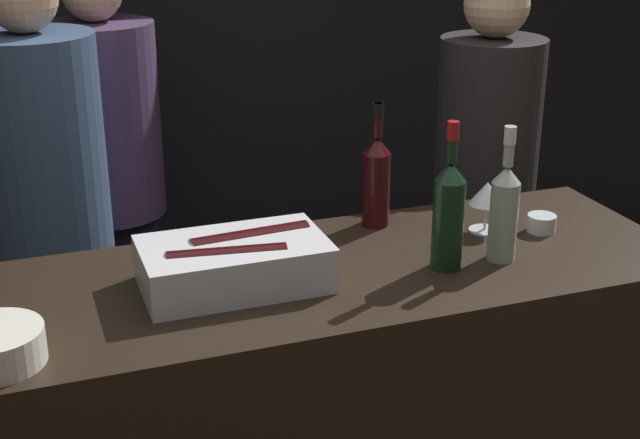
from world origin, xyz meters
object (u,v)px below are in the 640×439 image
object	(u,v)px
red_wine_bottle_black_foil	(376,177)
white_wine_bottle	(504,208)
person_blond_tee	(108,170)
candle_votive	(542,223)
ice_bin_with_bottles	(235,262)
person_in_hoodie	(483,192)
wine_glass	(487,195)
red_wine_bottle_burgundy	(449,212)
person_grey_polo	(47,212)

from	to	relation	value
red_wine_bottle_black_foil	white_wine_bottle	distance (m)	0.38
person_blond_tee	candle_votive	bearing A→B (deg)	-55.68
ice_bin_with_bottles	person_in_hoodie	bearing A→B (deg)	32.04
person_in_hoodie	person_blond_tee	size ratio (longest dim) A/B	0.99
wine_glass	white_wine_bottle	world-z (taller)	white_wine_bottle
candle_votive	white_wine_bottle	distance (m)	0.26
wine_glass	red_wine_bottle_burgundy	xyz separation A→B (m)	(-0.21, -0.18, 0.04)
wine_glass	person_blond_tee	distance (m)	1.54
person_blond_tee	wine_glass	bearing A→B (deg)	-58.67
candle_votive	person_blond_tee	distance (m)	1.66
red_wine_bottle_black_foil	person_grey_polo	bearing A→B (deg)	141.66
ice_bin_with_bottles	person_in_hoodie	distance (m)	1.24
ice_bin_with_bottles	person_grey_polo	xyz separation A→B (m)	(-0.38, 0.91, -0.15)
person_blond_tee	white_wine_bottle	bearing A→B (deg)	-63.82
white_wine_bottle	person_in_hoodie	size ratio (longest dim) A/B	0.21
red_wine_bottle_burgundy	person_in_hoodie	size ratio (longest dim) A/B	0.22
red_wine_bottle_burgundy	candle_votive	bearing A→B (deg)	19.13
red_wine_bottle_burgundy	red_wine_bottle_black_foil	xyz separation A→B (m)	(-0.05, 0.32, -0.01)
wine_glass	candle_votive	world-z (taller)	wine_glass
candle_votive	person_blond_tee	bearing A→B (deg)	127.08
person_in_hoodie	person_grey_polo	world-z (taller)	person_grey_polo
white_wine_bottle	person_blond_tee	bearing A→B (deg)	118.94
person_blond_tee	person_grey_polo	xyz separation A→B (m)	(-0.25, -0.45, 0.03)
candle_votive	red_wine_bottle_burgundy	xyz separation A→B (m)	(-0.35, -0.12, 0.12)
white_wine_bottle	person_grey_polo	bearing A→B (deg)	136.53
ice_bin_with_bottles	red_wine_bottle_black_foil	size ratio (longest dim) A/B	1.26
ice_bin_with_bottles	red_wine_bottle_burgundy	xyz separation A→B (m)	(0.51, -0.08, 0.09)
person_blond_tee	red_wine_bottle_black_foil	bearing A→B (deg)	-64.76
ice_bin_with_bottles	red_wine_bottle_burgundy	world-z (taller)	red_wine_bottle_burgundy
white_wine_bottle	red_wine_bottle_burgundy	bearing A→B (deg)	179.60
ice_bin_with_bottles	red_wine_bottle_black_foil	xyz separation A→B (m)	(0.46, 0.24, 0.08)
red_wine_bottle_burgundy	ice_bin_with_bottles	bearing A→B (deg)	171.18
white_wine_bottle	person_in_hoodie	xyz separation A→B (m)	(0.38, 0.73, -0.25)
wine_glass	candle_votive	xyz separation A→B (m)	(0.14, -0.06, -0.08)
ice_bin_with_bottles	candle_votive	size ratio (longest dim) A/B	5.57
white_wine_bottle	person_grey_polo	world-z (taller)	person_grey_polo
wine_glass	person_blond_tee	bearing A→B (deg)	124.09
wine_glass	candle_votive	distance (m)	0.17
white_wine_bottle	person_grey_polo	size ratio (longest dim) A/B	0.20
white_wine_bottle	person_in_hoodie	bearing A→B (deg)	62.70
red_wine_bottle_burgundy	red_wine_bottle_black_foil	size ratio (longest dim) A/B	1.08
red_wine_bottle_burgundy	white_wine_bottle	size ratio (longest dim) A/B	1.08
white_wine_bottle	candle_votive	bearing A→B (deg)	31.80
ice_bin_with_bottles	candle_votive	world-z (taller)	ice_bin_with_bottles
candle_votive	person_grey_polo	world-z (taller)	person_grey_polo
white_wine_bottle	person_in_hoodie	distance (m)	0.86
candle_votive	person_in_hoodie	size ratio (longest dim) A/B	0.05
ice_bin_with_bottles	wine_glass	distance (m)	0.73
candle_votive	wine_glass	bearing A→B (deg)	158.48
ice_bin_with_bottles	white_wine_bottle	xyz separation A→B (m)	(0.67, -0.08, 0.08)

